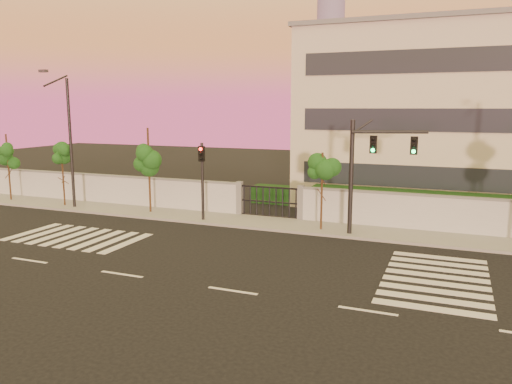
% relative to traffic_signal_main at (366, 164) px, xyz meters
% --- Properties ---
extents(ground, '(120.00, 120.00, 0.00)m').
position_rel_traffic_signal_main_xyz_m(ground, '(-3.18, -9.67, -3.88)').
color(ground, black).
rests_on(ground, ground).
extents(sidewalk, '(60.00, 3.00, 0.15)m').
position_rel_traffic_signal_main_xyz_m(sidewalk, '(-3.18, 0.83, -3.81)').
color(sidewalk, gray).
rests_on(sidewalk, ground).
extents(perimeter_wall, '(60.00, 0.36, 2.20)m').
position_rel_traffic_signal_main_xyz_m(perimeter_wall, '(-3.08, 2.33, -2.81)').
color(perimeter_wall, '#B5B8BD').
rests_on(perimeter_wall, ground).
extents(hedge_row, '(41.00, 4.25, 1.80)m').
position_rel_traffic_signal_main_xyz_m(hedge_row, '(-2.02, 5.07, -3.06)').
color(hedge_row, black).
rests_on(hedge_row, ground).
extents(institutional_building, '(24.40, 12.40, 12.25)m').
position_rel_traffic_signal_main_xyz_m(institutional_building, '(5.82, 12.32, 2.27)').
color(institutional_building, beige).
rests_on(institutional_building, ground).
extents(distant_skyscraper, '(16.00, 16.00, 118.00)m').
position_rel_traffic_signal_main_xyz_m(distant_skyscraper, '(-68.18, 270.33, 58.10)').
color(distant_skyscraper, slate).
rests_on(distant_skyscraper, ground).
extents(road_markings, '(57.00, 7.62, 0.02)m').
position_rel_traffic_signal_main_xyz_m(road_markings, '(-4.76, -5.91, -3.87)').
color(road_markings, silver).
rests_on(road_markings, ground).
extents(street_tree_a, '(1.44, 1.14, 4.89)m').
position_rel_traffic_signal_main_xyz_m(street_tree_a, '(-25.56, 0.61, -0.29)').
color(street_tree_a, '#382314').
rests_on(street_tree_a, ground).
extents(street_tree_b, '(1.34, 1.06, 4.21)m').
position_rel_traffic_signal_main_xyz_m(street_tree_b, '(-20.44, 0.45, -0.78)').
color(street_tree_b, '#382314').
rests_on(street_tree_b, ground).
extents(street_tree_c, '(1.63, 1.29, 5.50)m').
position_rel_traffic_signal_main_xyz_m(street_tree_c, '(-13.73, 0.78, 0.16)').
color(street_tree_c, '#382314').
rests_on(street_tree_c, ground).
extents(street_tree_d, '(1.40, 1.12, 4.37)m').
position_rel_traffic_signal_main_xyz_m(street_tree_d, '(-2.38, 0.33, -0.67)').
color(street_tree_d, '#382314').
rests_on(street_tree_d, ground).
extents(traffic_signal_main, '(3.81, 1.37, 6.14)m').
position_rel_traffic_signal_main_xyz_m(traffic_signal_main, '(0.00, 0.00, 0.00)').
color(traffic_signal_main, black).
rests_on(traffic_signal_main, ground).
extents(traffic_signal_secondary, '(0.37, 0.35, 4.72)m').
position_rel_traffic_signal_main_xyz_m(traffic_signal_secondary, '(-9.55, -0.01, -0.89)').
color(traffic_signal_secondary, black).
rests_on(traffic_signal_secondary, ground).
extents(streetlight_west, '(0.54, 2.17, 9.03)m').
position_rel_traffic_signal_main_xyz_m(streetlight_west, '(-19.43, 0.04, 1.00)').
color(streetlight_west, black).
rests_on(streetlight_west, ground).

